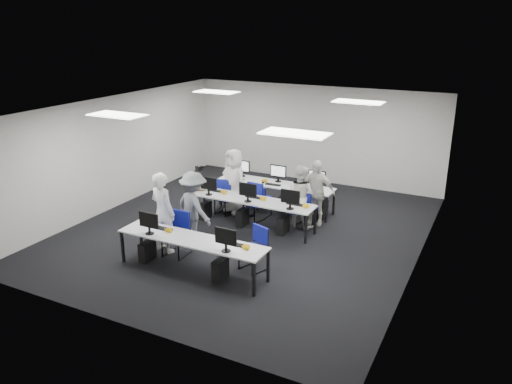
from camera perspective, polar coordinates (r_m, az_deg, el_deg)
The scene contains 23 objects.
room at distance 11.72m, azimuth -1.00°, elevation 2.41°, with size 9.00×9.02×3.00m.
ceiling_panels at distance 11.39m, azimuth -1.04°, elevation 9.59°, with size 5.20×4.60×0.02m.
desk_front at distance 10.08m, azimuth -7.36°, elevation -5.57°, with size 3.20×0.70×0.73m.
desk_mid at distance 12.15m, azimuth -0.54°, elevation -1.06°, with size 3.20×0.70×0.73m.
desk_back at distance 13.34m, azimuth 2.22°, elevation 0.78°, with size 3.20×0.70×0.73m.
equipment_front at distance 10.30m, azimuth -8.24°, elevation -7.03°, with size 2.51×0.41×1.19m.
equipment_mid at distance 12.33m, azimuth -1.36°, elevation -2.35°, with size 2.91×0.41×1.19m.
equipment_back at distance 13.38m, azimuth 2.98°, elevation -0.62°, with size 2.91×0.41×1.19m.
chair_0 at distance 11.01m, azimuth -9.04°, elevation -5.63°, with size 0.47×0.51×0.96m.
chair_1 at distance 10.26m, azimuth -0.24°, elevation -7.37°, with size 0.58×0.61×0.91m.
chair_2 at distance 13.19m, azimuth -3.53°, elevation -1.40°, with size 0.48×0.50×0.82m.
chair_3 at distance 12.75m, azimuth -0.14°, elevation -2.05°, with size 0.52×0.55×0.85m.
chair_4 at distance 12.35m, azimuth 4.67°, elevation -2.83°, with size 0.55×0.57×0.84m.
chair_5 at distance 13.42m, azimuth -3.50°, elevation -0.89°, with size 0.54×0.57×0.92m.
chair_6 at distance 12.95m, azimuth 0.37°, elevation -1.52°, with size 0.52×0.56×0.97m.
chair_7 at distance 12.53m, azimuth 5.90°, elevation -2.49°, with size 0.53×0.55×0.88m.
handbag at distance 12.80m, azimuth -6.26°, elevation 0.84°, with size 0.37×0.24×0.30m, color #A78356.
student_0 at distance 11.01m, azimuth -10.59°, elevation -2.31°, with size 0.66×0.43×1.81m, color white.
student_1 at distance 12.23m, azimuth 5.08°, elevation -0.48°, with size 0.76×0.59×1.57m, color white.
student_2 at distance 13.12m, azimuth -2.50°, elevation 1.27°, with size 0.84×0.54×1.71m, color white.
student_3 at distance 12.39m, azimuth 6.80°, elevation -0.06°, with size 0.97×0.41×1.66m, color white.
photographer at distance 11.40m, azimuth -7.12°, elevation -1.75°, with size 1.08×0.62×1.67m, color gray.
dslr_camera at distance 11.21m, azimuth -6.55°, elevation 2.74°, with size 0.14×0.18×0.10m, color black.
Camera 1 is at (5.24, -9.94, 4.84)m, focal length 35.00 mm.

